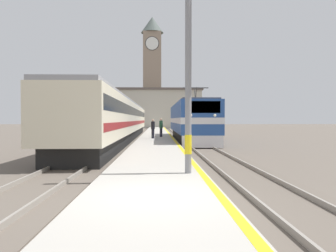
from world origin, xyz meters
The scene contains 11 objects.
ground_plane centered at (0.00, 30.00, 0.00)m, with size 200.00×200.00×0.00m, color #60564C.
platform centered at (0.00, 25.00, 0.15)m, with size 3.26×140.00×0.30m.
rail_track_near centered at (3.10, 25.00, 0.03)m, with size 2.83×140.00×0.16m.
rail_track_far centered at (-3.37, 25.00, 0.03)m, with size 2.84×140.00×0.16m.
locomotive_train centered at (3.10, 22.63, 1.80)m, with size 2.92×17.06×4.49m.
passenger_train centered at (-3.37, 24.20, 1.96)m, with size 2.92×39.05×3.60m.
catenary_mast centered at (1.19, 2.86, 3.87)m, with size 2.34×0.22×7.01m.
person_on_platform centered at (-0.30, 21.67, 1.19)m, with size 0.34×0.34×1.71m.
second_waiting_passenger centered at (0.45, 24.19, 1.24)m, with size 0.34×0.34×1.78m.
clock_tower centered at (-1.25, 78.58, 15.31)m, with size 5.81×5.81×28.74m.
station_building centered at (-3.46, 68.72, 4.50)m, with size 27.32×9.12×8.96m.
Camera 1 is at (0.11, -7.30, 1.97)m, focal length 35.00 mm.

